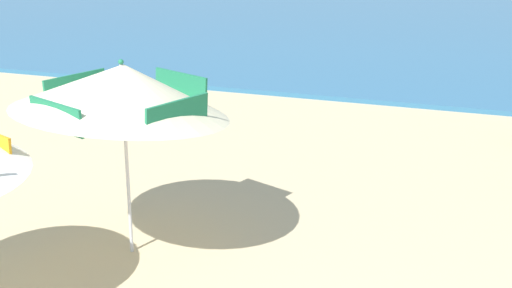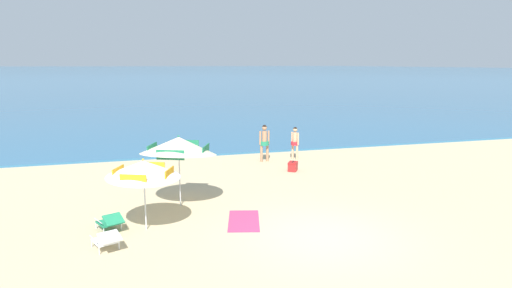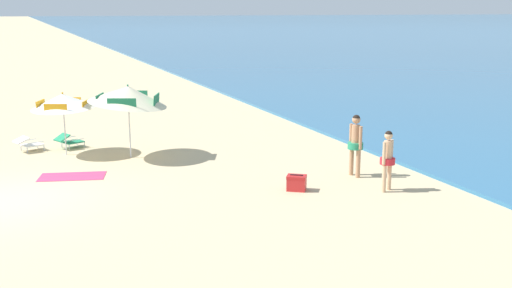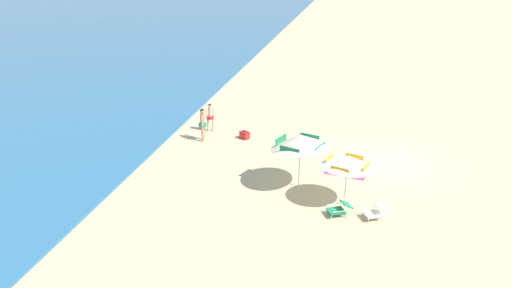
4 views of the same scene
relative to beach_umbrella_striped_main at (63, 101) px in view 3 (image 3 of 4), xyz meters
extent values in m
plane|color=tan|center=(4.54, -1.81, -1.75)|extent=(800.00, 800.00, 0.00)
cylinder|color=silver|center=(0.00, 0.00, -0.76)|extent=(0.04, 0.04, 1.98)
cone|color=white|center=(0.00, 0.00, 0.00)|extent=(2.86, 2.86, 0.56)
cube|color=orange|center=(0.28, 0.67, -0.10)|extent=(0.67, 0.31, 0.25)
cube|color=orange|center=(-0.67, 0.28, -0.10)|extent=(0.31, 0.67, 0.25)
cube|color=orange|center=(-0.28, -0.67, -0.10)|extent=(0.67, 0.31, 0.25)
cube|color=orange|center=(0.67, -0.28, -0.10)|extent=(0.31, 0.67, 0.25)
sphere|color=orange|center=(0.00, 0.00, 0.26)|extent=(0.06, 0.06, 0.06)
cylinder|color=silver|center=(1.15, 1.87, -0.61)|extent=(0.04, 0.04, 2.27)
cone|color=beige|center=(1.15, 1.87, 0.25)|extent=(3.38, 3.39, 0.83)
cube|color=#1E724C|center=(1.48, 2.68, 0.12)|extent=(0.82, 0.38, 0.30)
cube|color=#1E724C|center=(0.33, 2.20, 0.12)|extent=(0.38, 0.82, 0.30)
cube|color=#1E724C|center=(0.81, 1.05, 0.12)|extent=(0.82, 0.38, 0.30)
cube|color=#1E724C|center=(1.96, 1.53, 0.12)|extent=(0.38, 0.82, 0.30)
sphere|color=#1E724C|center=(1.15, 1.87, 0.55)|extent=(0.06, 0.06, 0.06)
cube|color=white|center=(-1.03, -1.00, -1.55)|extent=(0.71, 0.75, 0.04)
cube|color=white|center=(-0.89, -1.34, -1.33)|extent=(0.61, 0.57, 0.17)
cylinder|color=silver|center=(-1.37, -0.83, -1.66)|extent=(0.03, 0.03, 0.18)
cylinder|color=silver|center=(-0.91, -0.64, -1.66)|extent=(0.03, 0.03, 0.18)
cylinder|color=silver|center=(-1.15, -1.35, -1.66)|extent=(0.03, 0.03, 0.18)
cylinder|color=silver|center=(-0.70, -1.17, -1.66)|extent=(0.03, 0.03, 0.18)
cylinder|color=silver|center=(-1.29, -1.10, -1.43)|extent=(0.23, 0.51, 0.02)
cylinder|color=silver|center=(-0.77, -0.89, -1.43)|extent=(0.23, 0.51, 0.02)
cube|color=#1E7F56|center=(-1.01, 0.30, -1.55)|extent=(0.72, 0.76, 0.04)
cube|color=#1E7F56|center=(-0.85, -0.05, -1.34)|extent=(0.61, 0.56, 0.22)
cylinder|color=silver|center=(-1.36, 0.46, -1.66)|extent=(0.03, 0.03, 0.18)
cylinder|color=silver|center=(-0.91, 0.66, -1.66)|extent=(0.03, 0.03, 0.18)
cylinder|color=silver|center=(-1.12, -0.06, -1.66)|extent=(0.03, 0.03, 0.18)
cylinder|color=silver|center=(-0.67, 0.15, -1.66)|extent=(0.03, 0.03, 0.18)
cylinder|color=silver|center=(-1.27, 0.19, -1.43)|extent=(0.25, 0.50, 0.02)
cylinder|color=silver|center=(-0.76, 0.42, -1.43)|extent=(0.25, 0.50, 0.02)
cylinder|color=#D8A87F|center=(7.28, 7.24, -1.36)|extent=(0.11, 0.11, 0.78)
cylinder|color=#D8A87F|center=(7.15, 7.48, -1.36)|extent=(0.11, 0.11, 0.78)
cylinder|color=red|center=(7.21, 7.36, -0.95)|extent=(0.39, 0.39, 0.16)
cylinder|color=#D8A87F|center=(7.21, 7.36, -0.70)|extent=(0.21, 0.21, 0.55)
cylinder|color=#D8A87F|center=(7.30, 7.19, -0.71)|extent=(0.08, 0.08, 0.58)
cylinder|color=#D8A87F|center=(7.12, 7.53, -0.71)|extent=(0.08, 0.08, 0.58)
sphere|color=#D8A87F|center=(7.21, 7.36, -0.28)|extent=(0.21, 0.21, 0.21)
sphere|color=black|center=(7.21, 7.36, -0.26)|extent=(0.19, 0.19, 0.19)
cylinder|color=tan|center=(5.82, 7.35, -1.32)|extent=(0.13, 0.13, 0.86)
cylinder|color=tan|center=(5.51, 7.31, -1.32)|extent=(0.13, 0.13, 0.86)
cylinder|color=#23845B|center=(5.67, 7.33, -0.87)|extent=(0.43, 0.43, 0.18)
cylinder|color=tan|center=(5.67, 7.33, -0.59)|extent=(0.24, 0.24, 0.61)
cylinder|color=tan|center=(5.88, 7.35, -0.60)|extent=(0.09, 0.09, 0.64)
cylinder|color=tan|center=(5.45, 7.30, -0.60)|extent=(0.09, 0.09, 0.64)
sphere|color=tan|center=(5.67, 7.33, -0.13)|extent=(0.23, 0.23, 0.23)
sphere|color=black|center=(5.67, 7.33, -0.10)|extent=(0.21, 0.21, 0.21)
cube|color=red|center=(6.31, 5.22, -1.59)|extent=(0.55, 0.59, 0.32)
cube|color=red|center=(6.31, 5.22, -1.39)|extent=(0.57, 0.61, 0.08)
cylinder|color=black|center=(6.31, 5.22, -1.33)|extent=(0.21, 0.29, 0.02)
cube|color=#DB3866|center=(2.79, -0.08, -1.74)|extent=(1.32, 1.97, 0.01)
camera|label=1|loc=(5.12, -5.28, 2.31)|focal=52.48mm
camera|label=2|loc=(-0.16, -11.88, 2.82)|focal=30.44mm
camera|label=3|loc=(20.03, -1.35, 2.86)|focal=42.73mm
camera|label=4|loc=(-15.39, 0.68, 6.47)|focal=30.87mm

